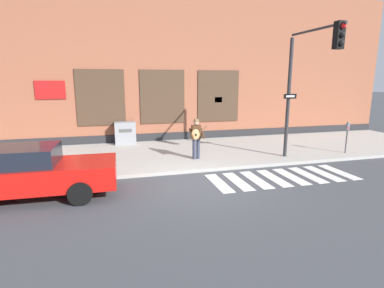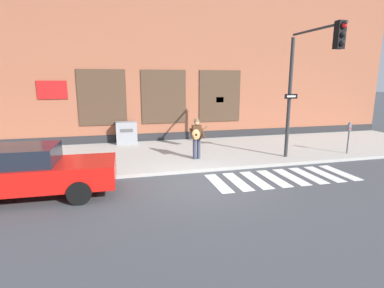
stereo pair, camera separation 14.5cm
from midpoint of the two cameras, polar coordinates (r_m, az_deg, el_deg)
ground_plane at (r=9.94m, az=1.95°, el=-7.81°), size 160.00×160.00×0.00m
sidewalk at (r=13.90m, az=-2.98°, el=-1.79°), size 28.00×5.92×0.13m
building_backdrop at (r=18.41m, az=-6.27°, el=14.19°), size 28.00×4.06×8.24m
crosswalk at (r=11.14m, az=17.16°, el=-6.12°), size 5.20×1.90×0.01m
red_car at (r=9.86m, az=-27.82°, el=-4.68°), size 4.65×2.07×1.53m
busker at (r=12.44m, az=1.21°, el=1.45°), size 0.70×0.51×1.69m
traffic_light at (r=12.46m, az=21.53°, el=12.59°), size 0.60×2.87×5.13m
parking_meter at (r=15.21m, az=27.97°, el=1.90°), size 0.13×0.11×1.44m
utility_box at (r=15.99m, az=-12.11°, el=2.10°), size 1.06×0.66×1.15m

